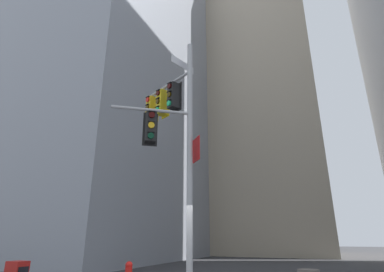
# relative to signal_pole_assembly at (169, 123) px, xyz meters

# --- Properties ---
(building_tower_left) EXTENTS (17.67, 17.67, 50.74)m
(building_tower_left) POSITION_rel_signal_pole_assembly_xyz_m (-14.08, 11.13, 19.97)
(building_tower_left) COLOR #9399A3
(building_tower_left) RESTS_ON ground
(building_mid_block) EXTENTS (13.85, 13.85, 35.85)m
(building_mid_block) POSITION_rel_signal_pole_assembly_xyz_m (-1.50, 25.41, 12.52)
(building_mid_block) COLOR tan
(building_mid_block) RESTS_ON ground
(signal_pole_assembly) EXTENTS (2.86, 2.98, 8.26)m
(signal_pole_assembly) POSITION_rel_signal_pole_assembly_xyz_m (0.00, 0.00, 0.00)
(signal_pole_assembly) COLOR #B2B2B5
(signal_pole_assembly) RESTS_ON ground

